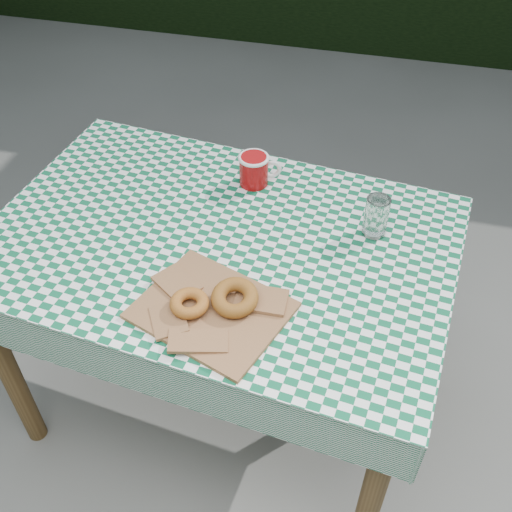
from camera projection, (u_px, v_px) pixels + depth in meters
The scene contains 8 objects.
ground at pixel (181, 409), 2.09m from camera, with size 60.00×60.00×0.00m, color #5B5A55.
table at pixel (223, 331), 1.86m from camera, with size 1.20×0.80×0.75m, color #55391D.
tablecloth at pixel (218, 240), 1.60m from camera, with size 1.22×0.82×0.01m, color #0D5736.
paper_bag at pixel (212, 309), 1.41m from camera, with size 0.33×0.26×0.02m, color #9B6943.
bagel_front at pixel (189, 303), 1.39m from camera, with size 0.09×0.09×0.03m, color #9D6520.
bagel_back at pixel (235, 298), 1.40m from camera, with size 0.11×0.11×0.03m, color brown.
coffee_mug at pixel (254, 170), 1.74m from camera, with size 0.17×0.17×0.09m, color #96090B, non-canonical shape.
drinking_glass at pixel (376, 217), 1.58m from camera, with size 0.06×0.06×0.11m, color white.
Camera 1 is at (0.52, -1.05, 1.83)m, focal length 42.63 mm.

